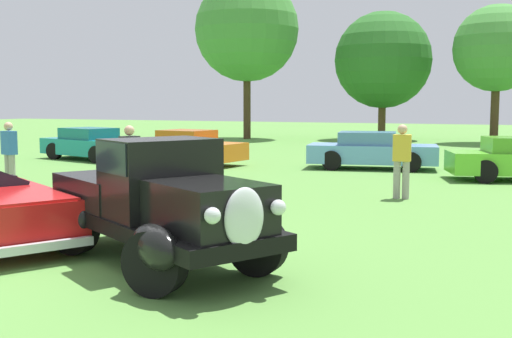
# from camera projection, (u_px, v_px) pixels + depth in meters

# --- Properties ---
(ground_plane) EXTENTS (120.00, 120.00, 0.00)m
(ground_plane) POSITION_uv_depth(u_px,v_px,m) (118.00, 256.00, 8.99)
(ground_plane) COLOR #568C3D
(feature_pickup_truck) EXTENTS (4.33, 3.30, 1.70)m
(feature_pickup_truck) POSITION_uv_depth(u_px,v_px,m) (158.00, 201.00, 8.47)
(feature_pickup_truck) COLOR black
(feature_pickup_truck) RESTS_ON ground_plane
(show_car_teal) EXTENTS (4.69, 2.74, 1.22)m
(show_car_teal) POSITION_uv_depth(u_px,v_px,m) (91.00, 144.00, 24.08)
(show_car_teal) COLOR teal
(show_car_teal) RESTS_ON ground_plane
(show_car_orange) EXTENTS (4.02, 2.16, 1.22)m
(show_car_orange) POSITION_uv_depth(u_px,v_px,m) (189.00, 148.00, 22.18)
(show_car_orange) COLOR orange
(show_car_orange) RESTS_ON ground_plane
(show_car_skyblue) EXTENTS (4.40, 2.45, 1.22)m
(show_car_skyblue) POSITION_uv_depth(u_px,v_px,m) (371.00, 151.00, 20.77)
(show_car_skyblue) COLOR #669EDB
(show_car_skyblue) RESTS_ON ground_plane
(spectator_near_truck) EXTENTS (0.43, 0.29, 1.69)m
(spectator_near_truck) POSITION_uv_depth(u_px,v_px,m) (402.00, 159.00, 14.23)
(spectator_near_truck) COLOR #9E998E
(spectator_near_truck) RESTS_ON ground_plane
(spectator_between_cars) EXTENTS (0.45, 0.34, 1.69)m
(spectator_between_cars) POSITION_uv_depth(u_px,v_px,m) (9.00, 152.00, 16.07)
(spectator_between_cars) COLOR #9E998E
(spectator_between_cars) RESTS_ON ground_plane
(spectator_by_row) EXTENTS (0.37, 0.46, 1.69)m
(spectator_by_row) POSITION_uv_depth(u_px,v_px,m) (130.00, 161.00, 13.63)
(spectator_by_row) COLOR #383838
(spectator_by_row) RESTS_ON ground_plane
(treeline_far_left) EXTENTS (6.21, 6.21, 9.65)m
(treeline_far_left) POSITION_uv_depth(u_px,v_px,m) (247.00, 30.00, 37.66)
(treeline_far_left) COLOR #47331E
(treeline_far_left) RESTS_ON ground_plane
(treeline_mid_left) EXTENTS (5.67, 5.67, 7.52)m
(treeline_mid_left) POSITION_uv_depth(u_px,v_px,m) (383.00, 60.00, 37.03)
(treeline_mid_left) COLOR brown
(treeline_mid_left) RESTS_ON ground_plane
(treeline_center) EXTENTS (4.63, 4.63, 7.39)m
(treeline_center) POSITION_uv_depth(u_px,v_px,m) (497.00, 49.00, 33.52)
(treeline_center) COLOR #47331E
(treeline_center) RESTS_ON ground_plane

